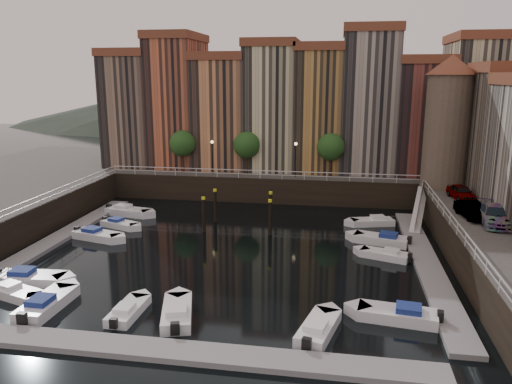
% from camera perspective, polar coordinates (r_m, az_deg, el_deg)
% --- Properties ---
extents(ground, '(200.00, 200.00, 0.00)m').
position_cam_1_polar(ground, '(43.82, -2.87, -6.51)').
color(ground, black).
rests_on(ground, ground).
extents(quay_far, '(80.00, 20.00, 3.00)m').
position_cam_1_polar(quay_far, '(68.17, 1.80, 1.99)').
color(quay_far, black).
rests_on(quay_far, ground).
extents(dock_left, '(2.00, 28.00, 0.35)m').
position_cam_1_polar(dock_left, '(48.88, -22.11, -5.17)').
color(dock_left, gray).
rests_on(dock_left, ground).
extents(dock_right, '(2.00, 28.00, 0.35)m').
position_cam_1_polar(dock_right, '(42.50, 18.87, -7.62)').
color(dock_right, gray).
rests_on(dock_right, ground).
extents(dock_near, '(30.00, 2.00, 0.35)m').
position_cam_1_polar(dock_near, '(28.90, -10.45, -17.39)').
color(dock_near, gray).
rests_on(dock_near, ground).
extents(mountains, '(145.00, 100.00, 18.00)m').
position_cam_1_polar(mountains, '(150.59, 6.90, 10.54)').
color(mountains, '#2D382D').
rests_on(mountains, ground).
extents(far_terrace, '(48.70, 10.30, 17.50)m').
position_cam_1_polar(far_terrace, '(64.12, 4.53, 9.77)').
color(far_terrace, '#866955').
rests_on(far_terrace, quay_far).
extents(corner_tower, '(5.20, 5.20, 13.80)m').
position_cam_1_polar(corner_tower, '(56.04, 21.05, 7.66)').
color(corner_tower, '#6B5B4C').
rests_on(corner_tower, quay_right).
extents(promenade_trees, '(21.20, 3.20, 5.20)m').
position_cam_1_polar(promenade_trees, '(59.92, -0.46, 5.37)').
color(promenade_trees, black).
rests_on(promenade_trees, quay_far).
extents(street_lamps, '(10.36, 0.36, 4.18)m').
position_cam_1_polar(street_lamps, '(58.99, -0.30, 4.57)').
color(street_lamps, black).
rests_on(street_lamps, quay_far).
extents(railings, '(36.08, 34.04, 0.52)m').
position_cam_1_polar(railings, '(47.32, -1.66, -0.21)').
color(railings, white).
rests_on(railings, ground).
extents(gangway, '(2.78, 8.32, 3.73)m').
position_cam_1_polar(gangway, '(52.51, 18.14, -1.63)').
color(gangway, white).
rests_on(gangway, ground).
extents(mooring_pilings, '(6.77, 3.80, 3.78)m').
position_cam_1_polar(mooring_pilings, '(49.01, -1.88, -2.32)').
color(mooring_pilings, black).
rests_on(mooring_pilings, ground).
extents(boat_left_0, '(4.46, 2.76, 1.00)m').
position_cam_1_polar(boat_left_0, '(38.43, -25.92, -10.26)').
color(boat_left_0, white).
rests_on(boat_left_0, ground).
extents(boat_left_1, '(5.28, 2.25, 1.20)m').
position_cam_1_polar(boat_left_1, '(40.23, -24.44, -8.97)').
color(boat_left_1, white).
rests_on(boat_left_1, ground).
extents(boat_left_2, '(5.02, 2.84, 1.12)m').
position_cam_1_polar(boat_left_2, '(48.46, -17.76, -4.71)').
color(boat_left_2, white).
rests_on(boat_left_2, ground).
extents(boat_left_3, '(4.31, 2.76, 0.97)m').
position_cam_1_polar(boat_left_3, '(51.53, -15.34, -3.55)').
color(boat_left_3, white).
rests_on(boat_left_3, ground).
extents(boat_left_4, '(5.30, 2.76, 1.19)m').
position_cam_1_polar(boat_left_4, '(55.72, -14.46, -2.16)').
color(boat_left_4, white).
rests_on(boat_left_4, ground).
extents(boat_right_0, '(5.16, 2.45, 1.16)m').
position_cam_1_polar(boat_right_0, '(32.82, 16.07, -13.34)').
color(boat_right_0, white).
rests_on(boat_right_0, ground).
extents(boat_right_2, '(4.24, 2.72, 0.95)m').
position_cam_1_polar(boat_right_2, '(42.82, 14.62, -6.96)').
color(boat_right_2, white).
rests_on(boat_right_2, ground).
extents(boat_right_3, '(5.16, 3.00, 1.16)m').
position_cam_1_polar(boat_right_3, '(46.36, 14.24, -5.28)').
color(boat_right_3, white).
rests_on(boat_right_3, ground).
extents(boat_right_4, '(4.61, 2.69, 1.03)m').
position_cam_1_polar(boat_right_4, '(51.78, 13.26, -3.32)').
color(boat_right_4, white).
rests_on(boat_right_4, ground).
extents(boat_near_0, '(1.97, 5.18, 1.19)m').
position_cam_1_polar(boat_near_0, '(35.60, -22.86, -11.72)').
color(boat_near_0, white).
rests_on(boat_near_0, ground).
extents(boat_near_1, '(1.57, 4.16, 0.95)m').
position_cam_1_polar(boat_near_1, '(33.22, -14.45, -13.04)').
color(boat_near_1, white).
rests_on(boat_near_1, ground).
extents(boat_near_2, '(2.97, 5.02, 1.12)m').
position_cam_1_polar(boat_near_2, '(32.21, -9.02, -13.52)').
color(boat_near_2, white).
rests_on(boat_near_2, ground).
extents(boat_near_3, '(2.69, 4.79, 1.07)m').
position_cam_1_polar(boat_near_3, '(30.36, 7.09, -15.26)').
color(boat_near_3, white).
rests_on(boat_near_3, ground).
extents(car_a, '(2.37, 4.36, 1.41)m').
position_cam_1_polar(car_a, '(51.83, 22.39, -0.12)').
color(car_a, gray).
rests_on(car_a, quay_right).
extents(car_b, '(2.11, 4.34, 1.37)m').
position_cam_1_polar(car_b, '(45.48, 23.36, -2.01)').
color(car_b, gray).
rests_on(car_b, quay_right).
extents(car_c, '(2.47, 5.39, 1.53)m').
position_cam_1_polar(car_c, '(44.27, 25.55, -2.51)').
color(car_c, gray).
rests_on(car_c, quay_right).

